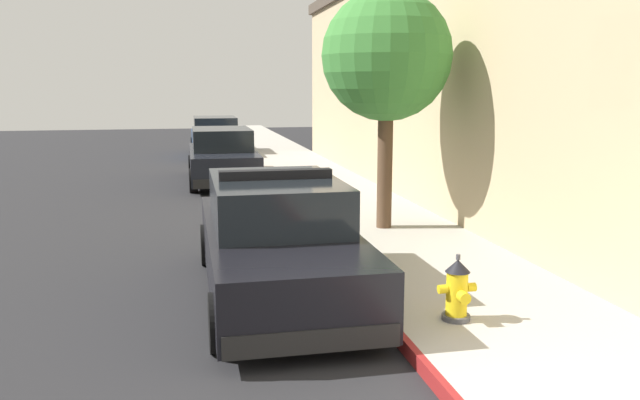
{
  "coord_description": "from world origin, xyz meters",
  "views": [
    {
      "loc": [
        -2.21,
        -3.39,
        2.76
      ],
      "look_at": [
        -0.19,
        6.21,
        1.0
      ],
      "focal_mm": 35.65,
      "sensor_mm": 36.0,
      "label": 1
    }
  ],
  "objects_px": {
    "police_cruiser": "(277,240)",
    "parked_car_dark_far": "(215,138)",
    "parked_car_silver_ahead": "(222,157)",
    "fire_hydrant": "(457,290)",
    "street_tree": "(387,57)"
  },
  "relations": [
    {
      "from": "parked_car_dark_far",
      "to": "street_tree",
      "type": "xyz_separation_m",
      "value": [
        2.43,
        -14.72,
        2.54
      ]
    },
    {
      "from": "police_cruiser",
      "to": "parked_car_dark_far",
      "type": "xyz_separation_m",
      "value": [
        0.0,
        17.71,
        -0.0
      ]
    },
    {
      "from": "fire_hydrant",
      "to": "police_cruiser",
      "type": "bearing_deg",
      "value": 134.87
    },
    {
      "from": "police_cruiser",
      "to": "street_tree",
      "type": "relative_size",
      "value": 1.12
    },
    {
      "from": "parked_car_silver_ahead",
      "to": "street_tree",
      "type": "distance_m",
      "value": 8.29
    },
    {
      "from": "fire_hydrant",
      "to": "street_tree",
      "type": "relative_size",
      "value": 0.18
    },
    {
      "from": "police_cruiser",
      "to": "parked_car_dark_far",
      "type": "distance_m",
      "value": 17.71
    },
    {
      "from": "parked_car_silver_ahead",
      "to": "street_tree",
      "type": "relative_size",
      "value": 1.12
    },
    {
      "from": "parked_car_dark_far",
      "to": "street_tree",
      "type": "distance_m",
      "value": 15.13
    },
    {
      "from": "police_cruiser",
      "to": "parked_car_silver_ahead",
      "type": "xyz_separation_m",
      "value": [
        -0.13,
        10.45,
        -0.0
      ]
    },
    {
      "from": "parked_car_dark_far",
      "to": "parked_car_silver_ahead",
      "type": "bearing_deg",
      "value": -91.08
    },
    {
      "from": "parked_car_dark_far",
      "to": "fire_hydrant",
      "type": "xyz_separation_m",
      "value": [
        1.77,
        -19.49,
        -0.23
      ]
    },
    {
      "from": "police_cruiser",
      "to": "parked_car_silver_ahead",
      "type": "height_order",
      "value": "police_cruiser"
    },
    {
      "from": "parked_car_silver_ahead",
      "to": "fire_hydrant",
      "type": "height_order",
      "value": "parked_car_silver_ahead"
    },
    {
      "from": "fire_hydrant",
      "to": "street_tree",
      "type": "xyz_separation_m",
      "value": [
        0.65,
        4.77,
        2.77
      ]
    }
  ]
}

